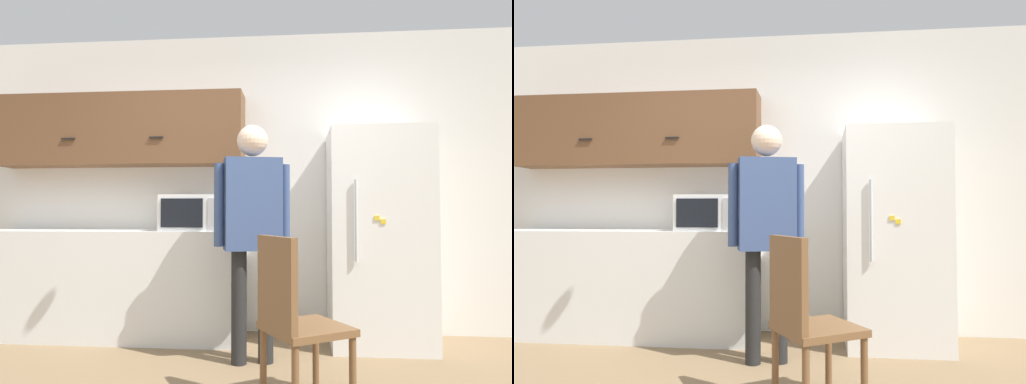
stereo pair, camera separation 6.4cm
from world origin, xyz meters
TOP-DOWN VIEW (x-y plane):
  - back_wall at (0.00, 2.04)m, footprint 6.00×0.06m
  - counter at (-1.08, 1.72)m, footprint 2.25×0.58m
  - upper_cabinets at (-1.08, 1.85)m, footprint 2.25×0.35m
  - microwave at (-0.36, 1.68)m, footprint 0.49×0.40m
  - person at (0.20, 1.15)m, footprint 0.54×0.31m
  - refrigerator at (1.18, 1.68)m, footprint 0.79×0.68m
  - chair at (0.50, 0.43)m, footprint 0.57×0.57m

SIDE VIEW (x-z plane):
  - counter at x=-1.08m, z-range 0.00..0.91m
  - chair at x=0.50m, z-range 0.04..0.98m
  - refrigerator at x=1.18m, z-range 0.00..1.74m
  - person at x=0.20m, z-range 0.18..1.89m
  - microwave at x=-0.36m, z-range 0.91..1.21m
  - back_wall at x=0.00m, z-range 0.00..2.70m
  - upper_cabinets at x=-1.08m, z-range 1.49..2.12m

